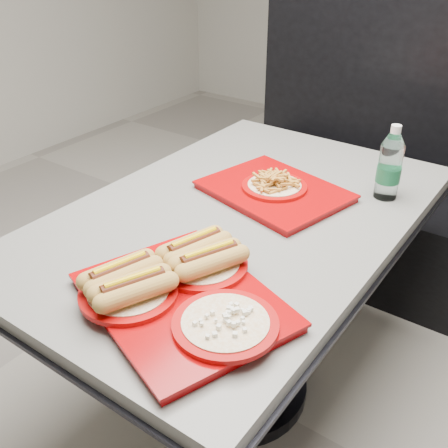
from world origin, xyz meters
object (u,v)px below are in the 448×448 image
Objects in this scene: diner_table at (237,257)px; booth_bench at (365,185)px; tray_far at (274,188)px; tray_near at (179,288)px; water_bottle at (390,167)px.

booth_bench is at bearing 90.00° from diner_table.
tray_far reaches higher than diner_table.
diner_table is 1.11m from booth_bench.
diner_table is 2.56× the size of tray_near.
diner_table is at bearing -101.08° from tray_far.
tray_far is 2.07× the size of water_bottle.
booth_bench is 1.01m from tray_far.
water_bottle is at bearing 47.39° from diner_table.
diner_table is 1.05× the size of booth_bench.
water_bottle is at bearing -66.67° from booth_bench.
tray_far is at bearing -146.56° from water_bottle.
tray_near is at bearing -103.84° from water_bottle.
tray_near is 0.80m from water_bottle.
water_bottle reaches higher than tray_far.
booth_bench is at bearing 94.87° from tray_near.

